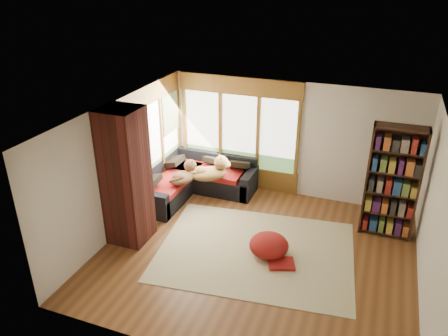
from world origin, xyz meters
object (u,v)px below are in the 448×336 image
Objects in this scene: sectional_sofa at (196,182)px; area_rug at (256,251)px; pouf at (269,245)px; dog_brindle at (185,173)px; brick_chimney at (126,177)px; dog_tan at (212,169)px; bookshelf at (392,183)px.

area_rug is at bearing -40.48° from sectional_sofa.
pouf is 0.91× the size of dog_brindle.
brick_chimney is 2.74× the size of dog_tan.
bookshelf is at bearing 37.04° from pouf.
brick_chimney reaches higher than dog_tan.
bookshelf reaches higher than sectional_sofa.
bookshelf is at bearing 33.74° from area_rug.
dog_tan is (-1.72, 1.50, 0.56)m from pouf.
dog_tan is at bearing 134.63° from area_rug.
sectional_sofa is 2.81× the size of dog_brindle.
area_rug is 1.58× the size of bookshelf.
brick_chimney reaches higher than bookshelf.
dog_brindle is (-0.49, -0.31, -0.04)m from dog_tan.
brick_chimney is 4.91m from bookshelf.
pouf is (0.24, -0.00, 0.20)m from area_rug.
dog_brindle is (-4.14, -0.26, -0.38)m from bookshelf.
bookshelf is 3.11× the size of pouf.
sectional_sofa is 4.18m from bookshelf.
bookshelf reaches higher than dog_brindle.
sectional_sofa is at bearing 77.71° from brick_chimney.
sectional_sofa is 2.32× the size of dog_tan.
dog_brindle is at bearing 178.01° from dog_tan.
dog_tan is (0.44, -0.13, 0.47)m from sectional_sofa.
dog_tan is at bearing 138.88° from pouf.
brick_chimney is 1.17× the size of bookshelf.
brick_chimney is at bearing -170.06° from area_rug.
sectional_sofa is 2.72m from pouf.
area_rug is at bearing -146.26° from bookshelf.
area_rug is at bearing -106.37° from dog_brindle.
bookshelf reaches higher than area_rug.
brick_chimney reaches higher than sectional_sofa.
dog_tan is 1.21× the size of dog_brindle.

